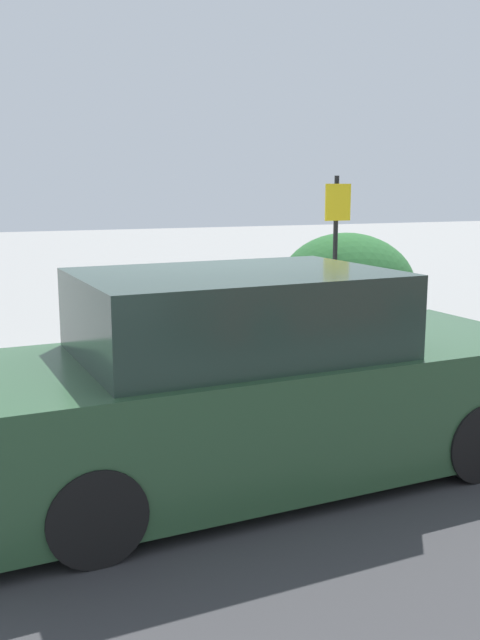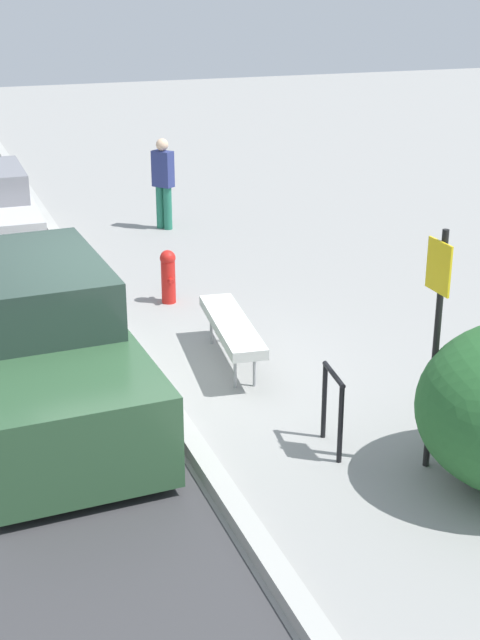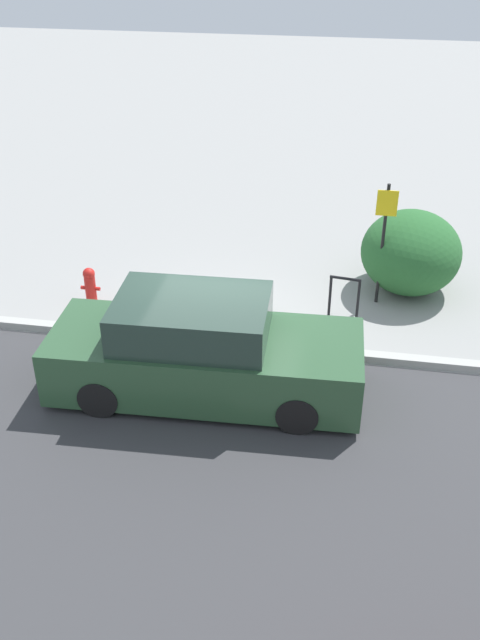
% 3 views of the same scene
% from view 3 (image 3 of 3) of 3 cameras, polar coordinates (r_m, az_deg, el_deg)
% --- Properties ---
extents(ground_plane, '(60.00, 60.00, 0.00)m').
position_cam_3_polar(ground_plane, '(11.99, -1.30, -2.12)').
color(ground_plane, gray).
extents(road_strip, '(60.00, 10.00, 0.01)m').
position_cam_3_polar(road_strip, '(8.30, -8.52, -21.65)').
color(road_strip, '#38383A').
rests_on(road_strip, ground_plane).
extents(curb, '(60.00, 0.20, 0.13)m').
position_cam_3_polar(curb, '(11.96, -1.30, -1.86)').
color(curb, '#A8A8A3').
rests_on(curb, ground_plane).
extents(bench, '(1.93, 0.64, 0.55)m').
position_cam_3_polar(bench, '(12.69, -1.95, 2.43)').
color(bench, '#99999E').
rests_on(bench, ground_plane).
extents(bike_rack, '(0.55, 0.12, 0.83)m').
position_cam_3_polar(bike_rack, '(12.65, 8.35, 2.10)').
color(bike_rack, black).
rests_on(bike_rack, ground_plane).
extents(sign_post, '(0.36, 0.08, 2.30)m').
position_cam_3_polar(sign_post, '(12.90, 11.42, 6.78)').
color(sign_post, black).
rests_on(sign_post, ground_plane).
extents(fire_hydrant, '(0.36, 0.22, 0.77)m').
position_cam_3_polar(fire_hydrant, '(13.25, -11.89, 2.69)').
color(fire_hydrant, red).
rests_on(fire_hydrant, ground_plane).
extents(shrub_hedge, '(1.86, 2.03, 1.54)m').
position_cam_3_polar(shrub_hedge, '(13.77, 13.51, 5.30)').
color(shrub_hedge, '#28602D').
rests_on(shrub_hedge, ground_plane).
extents(parked_car_near, '(4.68, 1.88, 1.57)m').
position_cam_3_polar(parked_car_near, '(10.60, -3.02, -2.59)').
color(parked_car_near, black).
rests_on(parked_car_near, ground_plane).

